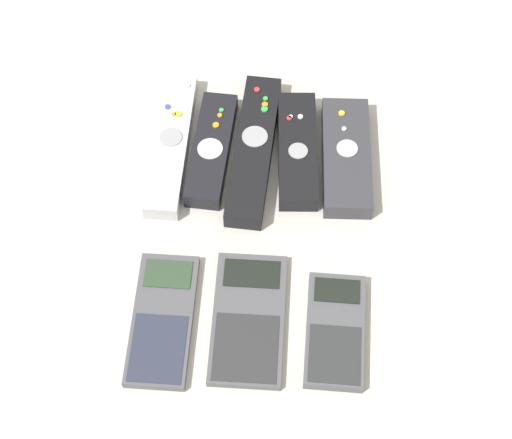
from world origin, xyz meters
TOP-DOWN VIEW (x-y plane):
  - ground_plane at (0.00, 0.00)m, footprint 3.00×3.00m
  - remote_0 at (-0.11, 0.13)m, footprint 0.04×0.20m
  - remote_1 at (-0.06, 0.13)m, footprint 0.05×0.16m
  - remote_2 at (-0.01, 0.13)m, footprint 0.06×0.21m
  - remote_3 at (0.04, 0.13)m, footprint 0.06×0.16m
  - remote_4 at (0.10, 0.13)m, footprint 0.06×0.16m
  - calculator_0 at (-0.09, -0.10)m, footprint 0.07×0.16m
  - calculator_1 at (0.00, -0.09)m, footprint 0.08×0.16m
  - calculator_2 at (0.09, -0.10)m, footprint 0.06×0.13m

SIDE VIEW (x-z plane):
  - ground_plane at x=0.00m, z-range 0.00..0.00m
  - calculator_1 at x=0.00m, z-range 0.00..0.01m
  - calculator_0 at x=-0.09m, z-range 0.00..0.01m
  - calculator_2 at x=0.09m, z-range 0.00..0.02m
  - remote_0 at x=-0.11m, z-range 0.00..0.02m
  - remote_1 at x=-0.06m, z-range 0.00..0.02m
  - remote_3 at x=0.04m, z-range 0.00..0.03m
  - remote_4 at x=0.10m, z-range 0.00..0.03m
  - remote_2 at x=-0.01m, z-range 0.00..0.03m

